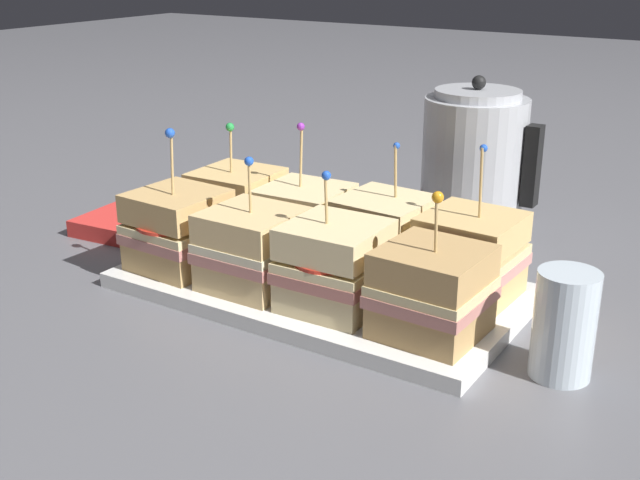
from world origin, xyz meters
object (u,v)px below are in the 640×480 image
(serving_platter, at_px, (320,287))
(sandwich_back_center_right, at_px, (384,237))
(sandwich_front_center_left, at_px, (253,249))
(sandwich_back_far_right, at_px, (470,256))
(kettle_steel, at_px, (474,161))
(drinking_glass, at_px, (564,325))
(sandwich_front_far_left, at_px, (178,230))
(sandwich_front_center_right, at_px, (335,266))
(sandwich_front_far_right, at_px, (432,292))
(napkin_stack, at_px, (141,222))
(sandwich_back_far_left, at_px, (237,206))
(sandwich_back_center_left, at_px, (305,222))

(serving_platter, relative_size, sandwich_back_center_right, 2.91)
(sandwich_front_center_left, xyz_separation_m, sandwich_back_far_right, (0.22, 0.11, 0.00))
(kettle_steel, distance_m, drinking_glass, 0.44)
(sandwich_front_far_left, xyz_separation_m, sandwich_back_center_right, (0.22, 0.12, -0.00))
(sandwich_front_center_right, bearing_deg, sandwich_front_far_left, -179.02)
(sandwich_front_center_right, relative_size, sandwich_front_far_right, 1.00)
(sandwich_back_center_right, bearing_deg, napkin_stack, -179.12)
(serving_platter, height_order, sandwich_front_far_left, sandwich_front_far_left)
(sandwich_front_far_left, relative_size, sandwich_back_far_left, 1.09)
(sandwich_front_far_left, xyz_separation_m, sandwich_back_far_left, (0.00, 0.12, -0.00))
(sandwich_front_center_left, distance_m, sandwich_back_far_right, 0.25)
(serving_platter, relative_size, drinking_glass, 4.38)
(sandwich_front_far_left, distance_m, sandwich_back_far_right, 0.35)
(sandwich_back_far_left, distance_m, sandwich_back_center_right, 0.22)
(sandwich_front_center_left, relative_size, drinking_glass, 1.45)
(sandwich_back_center_left, bearing_deg, sandwich_front_center_right, -44.27)
(sandwich_front_far_left, distance_m, sandwich_back_center_left, 0.16)
(kettle_steel, height_order, napkin_stack, kettle_steel)
(sandwich_back_far_right, bearing_deg, sandwich_back_center_right, 177.85)
(sandwich_front_center_right, relative_size, napkin_stack, 0.96)
(serving_platter, xyz_separation_m, sandwich_front_center_left, (-0.06, -0.06, 0.06))
(sandwich_back_far_right, relative_size, napkin_stack, 1.11)
(kettle_steel, bearing_deg, sandwich_front_center_right, -90.37)
(sandwich_back_far_left, bearing_deg, sandwich_front_center_left, -45.37)
(napkin_stack, bearing_deg, kettle_steel, 34.39)
(sandwich_back_center_right, bearing_deg, serving_platter, -133.21)
(sandwich_back_center_left, bearing_deg, sandwich_back_far_right, -0.40)
(sandwich_back_far_left, xyz_separation_m, sandwich_back_center_left, (0.11, -0.00, -0.00))
(sandwich_back_center_left, bearing_deg, kettle_steel, 67.09)
(sandwich_back_center_right, bearing_deg, drinking_glass, -20.98)
(sandwich_back_far_right, distance_m, drinking_glass, 0.16)
(sandwich_front_center_left, relative_size, sandwich_back_far_right, 0.88)
(sandwich_front_far_left, xyz_separation_m, sandwich_front_center_right, (0.22, 0.00, -0.00))
(serving_platter, distance_m, sandwich_front_far_left, 0.19)
(serving_platter, bearing_deg, kettle_steel, 80.21)
(sandwich_front_center_left, distance_m, sandwich_front_far_right, 0.23)
(serving_platter, bearing_deg, sandwich_front_center_left, -134.51)
(sandwich_front_center_right, distance_m, drinking_glass, 0.25)
(sandwich_back_center_left, height_order, drinking_glass, sandwich_back_center_left)
(sandwich_back_center_left, xyz_separation_m, napkin_stack, (-0.29, -0.00, -0.05))
(sandwich_front_center_right, height_order, sandwich_front_far_right, same)
(sandwich_front_far_left, height_order, sandwich_back_far_right, sandwich_back_far_right)
(sandwich_front_far_left, height_order, sandwich_back_far_left, sandwich_front_far_left)
(serving_platter, bearing_deg, sandwich_back_center_right, 46.79)
(serving_platter, height_order, sandwich_front_center_left, sandwich_front_center_left)
(kettle_steel, relative_size, napkin_stack, 1.39)
(sandwich_front_center_right, bearing_deg, drinking_glass, 3.96)
(sandwich_front_far_left, distance_m, drinking_glass, 0.47)
(serving_platter, xyz_separation_m, sandwich_back_center_right, (0.05, 0.06, 0.06))
(drinking_glass, bearing_deg, sandwich_front_center_left, -176.81)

